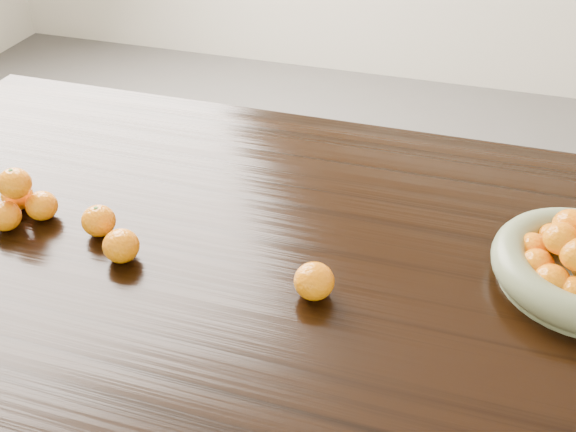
# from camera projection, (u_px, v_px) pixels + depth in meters

# --- Properties ---
(dining_table) EXTENTS (2.00, 1.00, 0.75)m
(dining_table) POSITION_uv_depth(u_px,v_px,m) (307.00, 285.00, 1.22)
(dining_table) COLOR black
(dining_table) RESTS_ON ground
(orange_pyramid) EXTENTS (0.13, 0.13, 0.11)m
(orange_pyramid) POSITION_uv_depth(u_px,v_px,m) (20.00, 200.00, 1.22)
(orange_pyramid) COLOR orange
(orange_pyramid) RESTS_ON dining_table
(loose_orange_0) EXTENTS (0.06, 0.06, 0.06)m
(loose_orange_0) POSITION_uv_depth(u_px,v_px,m) (99.00, 221.00, 1.19)
(loose_orange_0) COLOR orange
(loose_orange_0) RESTS_ON dining_table
(loose_orange_1) EXTENTS (0.06, 0.06, 0.06)m
(loose_orange_1) POSITION_uv_depth(u_px,v_px,m) (121.00, 246.00, 1.12)
(loose_orange_1) COLOR orange
(loose_orange_1) RESTS_ON dining_table
(loose_orange_2) EXTENTS (0.07, 0.07, 0.06)m
(loose_orange_2) POSITION_uv_depth(u_px,v_px,m) (314.00, 281.00, 1.05)
(loose_orange_2) COLOR orange
(loose_orange_2) RESTS_ON dining_table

